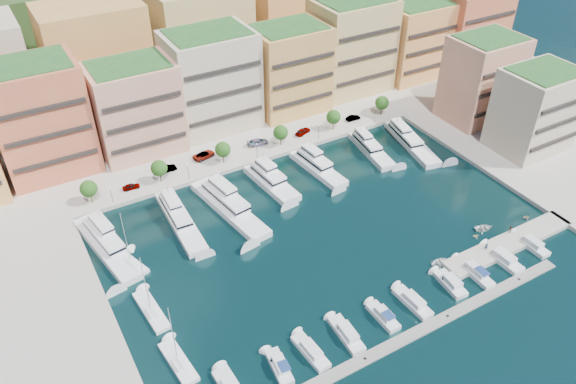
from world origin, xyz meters
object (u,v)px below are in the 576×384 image
(tree_1, at_px, (159,168))
(cruiser_8, at_px, (502,259))
(cruiser_6, at_px, (451,284))
(car_1, at_px, (166,169))
(cruiser_5, at_px, (413,302))
(tree_2, at_px, (223,149))
(cruiser_9, at_px, (531,245))
(car_0, at_px, (131,186))
(tree_3, at_px, (281,132))
(tender_0, at_px, (440,262))
(car_2, at_px, (204,155))
(yacht_2, at_px, (227,204))
(lamppost_0, at_px, (111,192))
(car_4, at_px, (303,131))
(cruiser_1, at_px, (280,367))
(tree_0, at_px, (89,189))
(tree_5, at_px, (382,103))
(yacht_1, at_px, (179,218))
(yacht_5, at_px, (370,147))
(lamppost_3, at_px, (319,130))
(person_1, at_px, (510,229))
(sailboat_0, at_px, (179,363))
(sailboat_1, at_px, (152,311))
(lamppost_4, at_px, (375,113))
(car_5, at_px, (353,118))
(cruiser_2, at_px, (311,352))
(yacht_0, at_px, (105,244))
(cruiser_3, at_px, (347,334))
(yacht_4, at_px, (316,166))
(lamppost_2, at_px, (257,148))
(sailboat_2, at_px, (131,265))
(tender_3, at_px, (526,217))
(yacht_6, at_px, (409,140))
(cruiser_7, at_px, (475,272))
(tree_4, at_px, (333,117))
(car_3, at_px, (258,142))
(cruiser_4, at_px, (383,317))

(tree_1, bearing_deg, cruiser_8, -49.64)
(cruiser_6, distance_m, car_1, 69.78)
(cruiser_5, bearing_deg, tree_2, 100.33)
(cruiser_9, distance_m, car_0, 87.17)
(car_0, bearing_deg, tree_3, -85.37)
(tender_0, distance_m, car_2, 62.24)
(cruiser_5, distance_m, car_0, 67.58)
(tree_1, distance_m, yacht_2, 18.87)
(lamppost_0, bearing_deg, car_4, 4.76)
(car_1, bearing_deg, cruiser_9, -137.37)
(yacht_2, height_order, cruiser_1, yacht_2)
(tree_0, distance_m, tree_5, 80.00)
(yacht_1, relative_size, yacht_5, 1.26)
(lamppost_3, xyz_separation_m, person_1, (14.02, -51.20, -1.90))
(cruiser_1, xyz_separation_m, person_1, (57.03, 4.59, 1.35))
(tree_1, bearing_deg, car_1, 52.17)
(yacht_1, height_order, sailboat_0, sailboat_0)
(cruiser_6, relative_size, sailboat_1, 0.56)
(tree_2, distance_m, lamppost_4, 44.07)
(tender_0, bearing_deg, car_5, -22.05)
(cruiser_2, xyz_separation_m, car_1, (-2.36, 61.38, 1.25))
(lamppost_3, bearing_deg, cruiser_1, -127.62)
(tender_0, bearing_deg, yacht_0, 52.06)
(cruiser_3, distance_m, person_1, 44.18)
(yacht_2, bearing_deg, lamppost_0, 147.63)
(yacht_0, relative_size, yacht_4, 1.30)
(cruiser_3, height_order, car_5, car_5)
(tree_2, distance_m, tree_5, 48.00)
(lamppost_2, height_order, car_1, lamppost_2)
(tree_5, height_order, sailboat_2, sailboat_2)
(tree_1, distance_m, lamppost_2, 24.13)
(tender_3, xyz_separation_m, car_2, (-51.20, 55.60, 1.39))
(sailboat_1, relative_size, car_5, 3.23)
(car_2, bearing_deg, sailboat_0, 141.20)
(yacht_0, bearing_deg, person_1, -27.52)
(tree_5, relative_size, cruiser_3, 0.66)
(yacht_1, bearing_deg, yacht_0, -178.80)
(cruiser_8, height_order, car_5, car_5)
(yacht_2, bearing_deg, cruiser_1, -103.97)
(yacht_4, bearing_deg, cruiser_6, -88.67)
(cruiser_5, xyz_separation_m, car_1, (-24.03, 61.38, 1.25))
(sailboat_2, height_order, car_2, sailboat_2)
(lamppost_4, relative_size, yacht_2, 0.17)
(yacht_6, bearing_deg, cruiser_7, -114.90)
(tree_4, height_order, car_1, tree_4)
(yacht_6, relative_size, tender_0, 6.40)
(tree_1, relative_size, car_3, 1.03)
(cruiser_3, distance_m, cruiser_4, 7.82)
(car_4, bearing_deg, cruiser_2, 129.58)
(lamppost_3, bearing_deg, yacht_4, -124.85)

